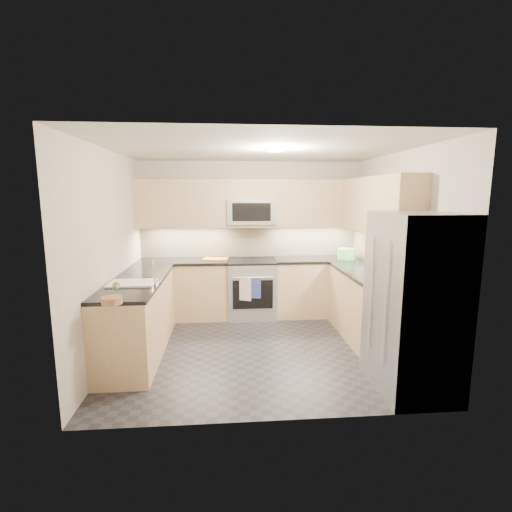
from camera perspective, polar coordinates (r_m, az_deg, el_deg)
name	(u,v)px	position (r m, az deg, el deg)	size (l,w,h in m)	color
floor	(258,347)	(4.98, 0.34, -13.84)	(3.60, 3.20, 0.00)	#242329
ceiling	(258,150)	(4.61, 0.37, 16.06)	(3.60, 3.20, 0.02)	beige
wall_back	(250,238)	(6.21, -0.94, 2.80)	(3.60, 0.02, 2.50)	#BEB3A6
wall_front	(275,283)	(3.07, 2.96, -4.11)	(3.60, 0.02, 2.50)	#BEB3A6
wall_left	(110,255)	(4.82, -21.48, 0.21)	(0.02, 3.20, 2.50)	#BEB3A6
wall_right	(397,251)	(5.11, 20.89, 0.73)	(0.02, 3.20, 2.50)	#BEB3A6
base_cab_back_left	(184,290)	(6.09, -11.06, -5.18)	(1.42, 0.60, 0.90)	tan
base_cab_back_right	(317,287)	(6.23, 9.35, -4.79)	(1.42, 0.60, 0.90)	tan
base_cab_right	(367,308)	(5.30, 16.72, -7.63)	(0.60, 1.70, 0.90)	tan
base_cab_peninsula	(139,317)	(4.93, -17.53, -8.96)	(0.60, 2.00, 0.90)	tan
countertop_back_left	(183,261)	(5.99, -11.20, -0.82)	(1.42, 0.63, 0.04)	black
countertop_back_right	(318,259)	(6.13, 9.47, -0.53)	(1.42, 0.63, 0.04)	black
countertop_right	(369,274)	(5.18, 16.97, -2.65)	(0.63, 1.70, 0.04)	black
countertop_peninsula	(137,281)	(4.80, -17.81, -3.63)	(0.63, 2.00, 0.04)	black
upper_cab_back	(251,204)	(6.00, -0.84, 8.07)	(3.60, 0.35, 0.75)	tan
upper_cab_right	(378,205)	(5.24, 18.23, 7.40)	(0.35, 1.95, 0.75)	tan
backsplash_back	(250,241)	(6.21, -0.93, 2.29)	(3.60, 0.01, 0.51)	tan
backsplash_right	(382,250)	(5.52, 18.82, 0.88)	(0.01, 2.30, 0.51)	tan
gas_range	(251,289)	(6.04, -0.71, -5.08)	(0.76, 0.65, 0.91)	#A0A3A8
range_cooktop	(251,261)	(5.94, -0.72, -0.78)	(0.76, 0.65, 0.03)	black
oven_door_glass	(253,295)	(5.72, -0.49, -5.95)	(0.62, 0.02, 0.45)	black
oven_handle	(253,278)	(5.64, -0.47, -3.36)	(0.02, 0.02, 0.60)	#B2B5BA
microwave	(251,211)	(5.98, -0.82, 6.86)	(0.76, 0.40, 0.40)	gray
microwave_door	(252,212)	(5.77, -0.68, 6.77)	(0.60, 0.01, 0.28)	black
refrigerator	(414,304)	(4.02, 23.10, -6.75)	(0.70, 0.90, 1.80)	#929499
fridge_handle_left	(386,305)	(3.69, 19.32, -7.12)	(0.02, 0.02, 1.20)	#B2B5BA
fridge_handle_right	(371,295)	(4.01, 17.24, -5.70)	(0.02, 0.02, 1.20)	#B2B5BA
sink_basin	(132,289)	(4.58, -18.49, -4.82)	(0.52, 0.38, 0.16)	white
faucet	(154,272)	(4.48, -15.39, -2.35)	(0.03, 0.03, 0.28)	silver
utensil_bowl	(347,254)	(6.17, 13.78, 0.34)	(0.29, 0.29, 0.17)	#66C655
cutting_board	(216,259)	(5.99, -6.25, -0.44)	(0.39, 0.28, 0.01)	#C76C12
fruit_basket	(112,300)	(3.80, -21.31, -6.38)	(0.19, 0.19, 0.07)	#9E7149
fruit_apple	(116,286)	(4.03, -20.72, -4.29)	(0.07, 0.07, 0.07)	#A52C12
fruit_pear	(116,288)	(3.95, -20.77, -4.56)	(0.06, 0.06, 0.06)	green
dish_towel_check	(245,289)	(5.65, -1.71, -5.11)	(0.19, 0.02, 0.36)	white
dish_towel_blue	(256,289)	(5.66, -0.04, -5.07)	(0.16, 0.01, 0.30)	navy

